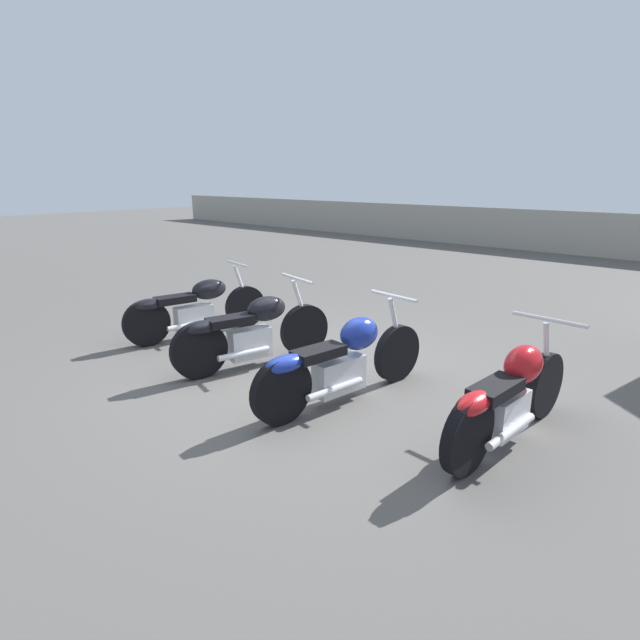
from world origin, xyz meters
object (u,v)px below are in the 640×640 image
motorcycle_slot_0 (195,308)px  motorcycle_slot_2 (342,361)px  motorcycle_slot_1 (252,332)px  motorcycle_slot_3 (510,397)px

motorcycle_slot_0 → motorcycle_slot_2: size_ratio=0.95×
motorcycle_slot_1 → motorcycle_slot_2: motorcycle_slot_1 is taller
motorcycle_slot_1 → motorcycle_slot_2: size_ratio=0.91×
motorcycle_slot_0 → motorcycle_slot_1: size_ratio=1.04×
motorcycle_slot_0 → motorcycle_slot_2: (2.93, -0.26, 0.01)m
motorcycle_slot_3 → motorcycle_slot_2: bearing=-165.4°
motorcycle_slot_2 → motorcycle_slot_3: (1.59, 0.30, -0.00)m
motorcycle_slot_0 → motorcycle_slot_3: 4.52m
motorcycle_slot_1 → motorcycle_slot_2: bearing=12.8°
motorcycle_slot_3 → motorcycle_slot_1: bearing=-170.9°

